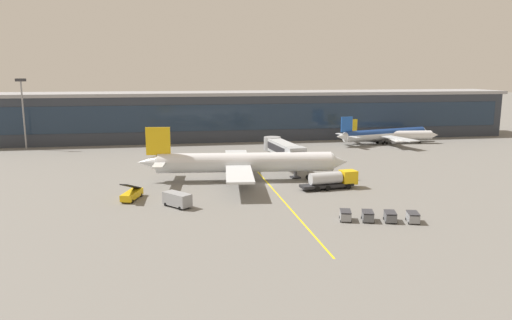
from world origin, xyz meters
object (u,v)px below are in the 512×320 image
object	(u,v)px
commuter_jet_near	(390,135)
baggage_cart_3	(413,217)
baggage_cart_0	(345,215)
baggage_cart_2	(390,216)
fuel_tanker	(333,180)
commuter_jet_far	(385,134)
main_airliner	(244,162)
belt_loader	(132,194)
crew_van	(177,199)
baggage_cart_1	(368,216)

from	to	relation	value
commuter_jet_near	baggage_cart_3	bearing A→B (deg)	-112.59
baggage_cart_0	baggage_cart_2	bearing A→B (deg)	-15.32
fuel_tanker	baggage_cart_0	distance (m)	19.41
baggage_cart_2	commuter_jet_far	size ratio (longest dim) A/B	0.09
main_airliner	belt_loader	xyz separation A→B (m)	(-20.84, -10.94, -2.74)
fuel_tanker	commuter_jet_near	world-z (taller)	commuter_jet_near
crew_van	commuter_jet_far	size ratio (longest dim) A/B	0.15
belt_loader	crew_van	xyz separation A→B (m)	(7.46, -5.79, 0.32)
baggage_cart_3	commuter_jet_far	distance (m)	77.80
commuter_jet_far	commuter_jet_near	xyz separation A→B (m)	(1.87, 0.28, -0.39)
baggage_cart_1	baggage_cart_2	distance (m)	3.20
fuel_tanker	baggage_cart_3	bearing A→B (deg)	-77.10
baggage_cart_1	belt_loader	bearing A→B (deg)	152.43
crew_van	baggage_cart_2	distance (m)	33.12
commuter_jet_far	baggage_cart_0	bearing A→B (deg)	-118.31
baggage_cart_0	baggage_cart_2	world-z (taller)	same
commuter_jet_far	main_airliner	bearing A→B (deg)	-139.33
baggage_cart_1	commuter_jet_near	distance (m)	79.82
fuel_tanker	baggage_cart_0	xyz separation A→B (m)	(-4.35, -18.89, -0.96)
fuel_tanker	baggage_cart_3	distance (m)	22.00
crew_van	baggage_cart_3	world-z (taller)	crew_van
crew_van	commuter_jet_near	size ratio (longest dim) A/B	0.18
main_airliner	baggage_cart_1	bearing A→B (deg)	-64.43
fuel_tanker	commuter_jet_far	world-z (taller)	commuter_jet_far
fuel_tanker	baggage_cart_2	distance (m)	20.68
baggage_cart_3	baggage_cart_0	bearing A→B (deg)	164.68
fuel_tanker	baggage_cart_2	world-z (taller)	fuel_tanker
baggage_cart_1	baggage_cart_3	world-z (taller)	same
baggage_cart_0	baggage_cart_1	distance (m)	3.20
baggage_cart_3	commuter_jet_near	world-z (taller)	commuter_jet_near
fuel_tanker	commuter_jet_far	size ratio (longest dim) A/B	0.33
baggage_cart_1	baggage_cart_2	size ratio (longest dim) A/B	1.00
main_airliner	commuter_jet_near	bearing A→B (deg)	39.79
baggage_cart_0	commuter_jet_far	xyz separation A→B (m)	(37.63, 69.87, 2.16)
fuel_tanker	baggage_cart_1	size ratio (longest dim) A/B	3.73
fuel_tanker	commuter_jet_near	bearing A→B (deg)	55.57
baggage_cart_0	commuter_jet_near	xyz separation A→B (m)	(39.50, 70.16, 1.77)
main_airliner	baggage_cart_0	distance (m)	30.38
fuel_tanker	baggage_cart_3	world-z (taller)	fuel_tanker
main_airliner	crew_van	bearing A→B (deg)	-128.65
baggage_cart_3	commuter_jet_far	world-z (taller)	commuter_jet_far
belt_loader	commuter_jet_far	bearing A→B (deg)	37.19
main_airliner	baggage_cart_2	xyz separation A→B (m)	(17.00, -29.93, -2.94)
baggage_cart_2	baggage_cart_3	bearing A→B (deg)	-15.32
baggage_cart_0	baggage_cart_2	size ratio (longest dim) A/B	1.00
fuel_tanker	belt_loader	size ratio (longest dim) A/B	1.58
fuel_tanker	baggage_cart_0	size ratio (longest dim) A/B	3.73
main_airliner	commuter_jet_near	world-z (taller)	main_airliner
commuter_jet_far	baggage_cart_2	bearing A→B (deg)	-113.73
belt_loader	commuter_jet_near	bearing A→B (deg)	36.60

